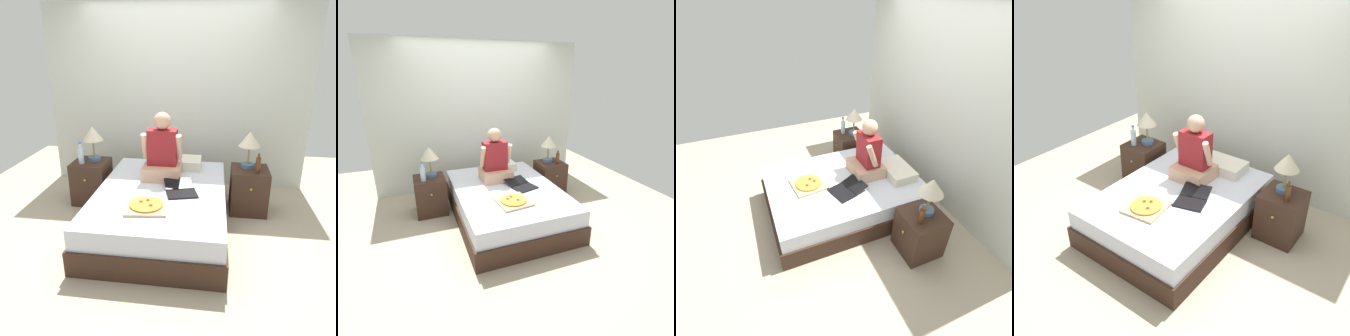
% 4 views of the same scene
% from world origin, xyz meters
% --- Properties ---
extents(ground_plane, '(5.65, 5.65, 0.00)m').
position_xyz_m(ground_plane, '(0.00, 0.00, 0.00)').
color(ground_plane, tan).
extents(wall_back, '(3.65, 0.12, 2.50)m').
position_xyz_m(wall_back, '(0.00, 1.36, 1.25)').
color(wall_back, silver).
rests_on(wall_back, ground).
extents(bed, '(1.43, 2.01, 0.46)m').
position_xyz_m(bed, '(0.00, 0.00, 0.23)').
color(bed, '#382319').
rests_on(bed, ground).
extents(nightstand_left, '(0.44, 0.47, 0.55)m').
position_xyz_m(nightstand_left, '(-1.01, 0.53, 0.28)').
color(nightstand_left, '#382319').
rests_on(nightstand_left, ground).
extents(lamp_on_left_nightstand, '(0.26, 0.26, 0.45)m').
position_xyz_m(lamp_on_left_nightstand, '(-0.97, 0.58, 0.88)').
color(lamp_on_left_nightstand, '#4C6B93').
rests_on(lamp_on_left_nightstand, nightstand_left).
extents(water_bottle, '(0.07, 0.07, 0.28)m').
position_xyz_m(water_bottle, '(-1.09, 0.44, 0.66)').
color(water_bottle, silver).
rests_on(water_bottle, nightstand_left).
extents(nightstand_right, '(0.44, 0.47, 0.55)m').
position_xyz_m(nightstand_right, '(1.01, 0.53, 0.28)').
color(nightstand_right, '#382319').
rests_on(nightstand_right, ground).
extents(lamp_on_right_nightstand, '(0.26, 0.26, 0.45)m').
position_xyz_m(lamp_on_right_nightstand, '(0.98, 0.58, 0.88)').
color(lamp_on_right_nightstand, '#4C6B93').
rests_on(lamp_on_right_nightstand, nightstand_right).
extents(beer_bottle, '(0.06, 0.06, 0.23)m').
position_xyz_m(beer_bottle, '(1.08, 0.43, 0.65)').
color(beer_bottle, '#512D14').
rests_on(beer_bottle, nightstand_right).
extents(pillow, '(0.52, 0.34, 0.12)m').
position_xyz_m(pillow, '(0.14, 0.72, 0.52)').
color(pillow, silver).
rests_on(pillow, bed).
extents(person_seated, '(0.47, 0.40, 0.78)m').
position_xyz_m(person_seated, '(-0.04, 0.36, 0.75)').
color(person_seated, tan).
rests_on(person_seated, bed).
extents(laptop, '(0.42, 0.48, 0.07)m').
position_xyz_m(laptop, '(0.22, -0.05, 0.48)').
color(laptop, black).
rests_on(laptop, bed).
extents(pizza_box, '(0.44, 0.44, 0.05)m').
position_xyz_m(pizza_box, '(-0.08, -0.45, 0.48)').
color(pizza_box, tan).
rests_on(pizza_box, bed).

